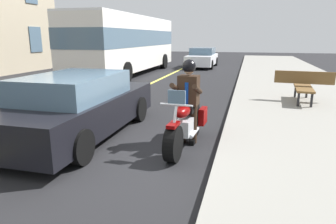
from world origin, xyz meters
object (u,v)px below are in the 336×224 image
(rider_main, at_px, (188,94))
(car_silver, at_px, (202,58))
(bench_sidewalk, at_px, (304,84))
(car_dark, at_px, (79,106))
(bus_far, at_px, (128,42))
(motorcycle_main, at_px, (186,124))

(rider_main, xyz_separation_m, car_silver, (-16.25, -2.15, -0.35))
(car_silver, xyz_separation_m, bench_sidewalk, (11.87, 5.05, 0.02))
(car_silver, height_order, car_dark, same)
(bus_far, relative_size, bench_sidewalk, 6.03)
(rider_main, height_order, bus_far, bus_far)
(bus_far, xyz_separation_m, car_silver, (-5.32, 3.65, -1.18))
(bus_far, height_order, car_silver, bus_far)
(bench_sidewalk, bearing_deg, car_silver, -156.95)
(rider_main, bearing_deg, bus_far, -152.04)
(rider_main, relative_size, car_dark, 0.38)
(car_dark, bearing_deg, car_silver, 179.05)
(motorcycle_main, relative_size, bus_far, 0.20)
(motorcycle_main, bearing_deg, car_dark, -90.27)
(motorcycle_main, relative_size, car_dark, 0.48)
(car_silver, bearing_deg, car_dark, -0.95)
(rider_main, xyz_separation_m, car_dark, (0.18, -2.43, -0.35))
(rider_main, bearing_deg, car_silver, -172.45)
(bus_far, bearing_deg, bench_sidewalk, 53.04)
(car_silver, bearing_deg, rider_main, 7.55)
(car_silver, bearing_deg, bus_far, -34.42)
(bus_far, xyz_separation_m, car_dark, (11.11, 3.37, -1.18))
(motorcycle_main, bearing_deg, bus_far, -152.48)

